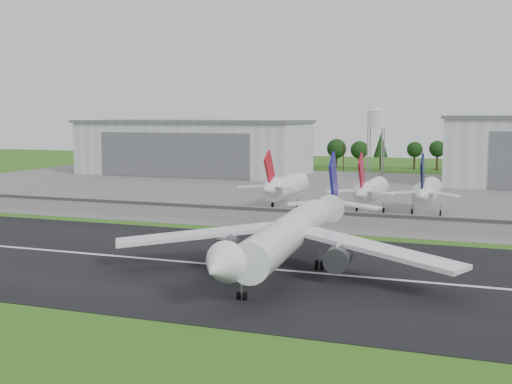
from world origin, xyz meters
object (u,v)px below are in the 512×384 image
at_px(main_airliner, 287,242).
at_px(parked_jet_red_a, 283,186).
at_px(parked_jet_navy, 426,192).
at_px(parked_jet_red_b, 370,191).

distance_m(main_airliner, parked_jet_red_a, 70.36).
bearing_deg(parked_jet_navy, parked_jet_red_a, 179.98).
relative_size(main_airliner, parked_jet_red_a, 1.89).
xyz_separation_m(main_airliner, parked_jet_navy, (16.17, 66.99, 1.24)).
distance_m(parked_jet_red_b, parked_jet_navy, 14.24).
bearing_deg(parked_jet_red_a, parked_jet_red_b, -0.10).
xyz_separation_m(parked_jet_red_b, parked_jet_navy, (14.24, 0.03, 0.18)).
distance_m(main_airliner, parked_jet_navy, 68.93).
bearing_deg(parked_jet_red_b, main_airliner, -91.65).
xyz_separation_m(main_airliner, parked_jet_red_a, (-21.45, 67.00, 1.30)).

